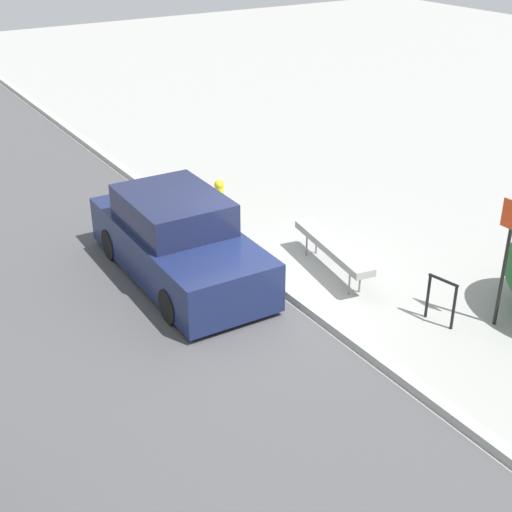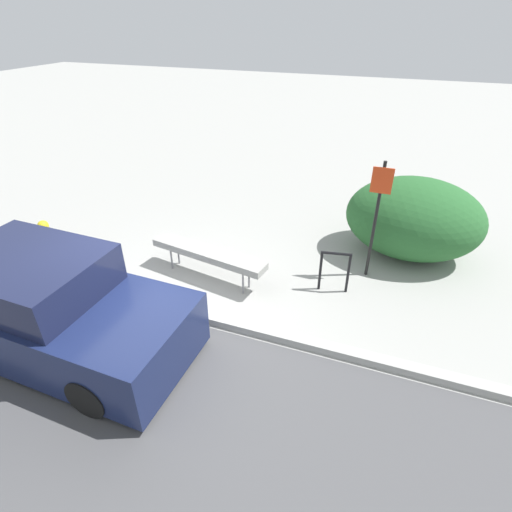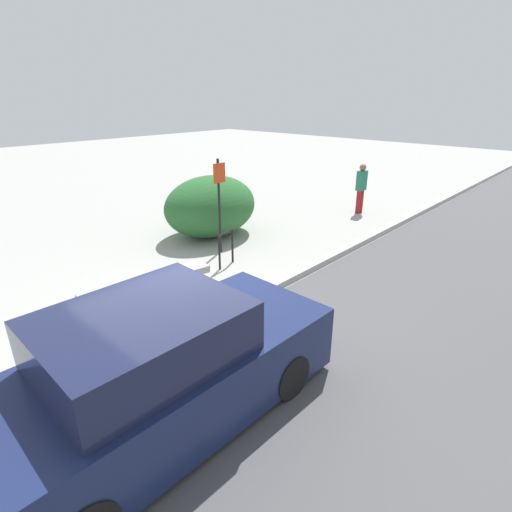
{
  "view_description": "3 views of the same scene",
  "coord_description": "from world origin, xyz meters",
  "px_view_note": "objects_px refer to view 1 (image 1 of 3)",
  "views": [
    {
      "loc": [
        9.4,
        -6.32,
        6.33
      ],
      "look_at": [
        -0.18,
        -0.26,
        0.57
      ],
      "focal_mm": 50.0,
      "sensor_mm": 36.0,
      "label": 1
    },
    {
      "loc": [
        3.3,
        -4.54,
        4.47
      ],
      "look_at": [
        1.31,
        0.82,
        0.93
      ],
      "focal_mm": 28.0,
      "sensor_mm": 36.0,
      "label": 2
    },
    {
      "loc": [
        -3.23,
        -4.65,
        3.67
      ],
      "look_at": [
        1.71,
        -0.11,
        0.95
      ],
      "focal_mm": 28.0,
      "sensor_mm": 36.0,
      "label": 3
    }
  ],
  "objects_px": {
    "parked_car_near": "(178,241)",
    "bike_rack": "(441,296)",
    "bench": "(333,247)",
    "sign_post": "(507,249)",
    "fire_hydrant": "(219,195)"
  },
  "relations": [
    {
      "from": "parked_car_near",
      "to": "bike_rack",
      "type": "bearing_deg",
      "value": 38.5
    },
    {
      "from": "bike_rack",
      "to": "sign_post",
      "type": "height_order",
      "value": "sign_post"
    },
    {
      "from": "bench",
      "to": "parked_car_near",
      "type": "height_order",
      "value": "parked_car_near"
    },
    {
      "from": "sign_post",
      "to": "parked_car_near",
      "type": "relative_size",
      "value": 0.52
    },
    {
      "from": "sign_post",
      "to": "parked_car_near",
      "type": "distance_m",
      "value": 5.66
    },
    {
      "from": "bench",
      "to": "fire_hydrant",
      "type": "relative_size",
      "value": 3.17
    },
    {
      "from": "bike_rack",
      "to": "parked_car_near",
      "type": "xyz_separation_m",
      "value": [
        -3.78,
        -2.87,
        0.19
      ]
    },
    {
      "from": "parked_car_near",
      "to": "fire_hydrant",
      "type": "bearing_deg",
      "value": 137.11
    },
    {
      "from": "bench",
      "to": "fire_hydrant",
      "type": "xyz_separation_m",
      "value": [
        -3.61,
        -0.35,
        -0.13
      ]
    },
    {
      "from": "bike_rack",
      "to": "sign_post",
      "type": "relative_size",
      "value": 0.36
    },
    {
      "from": "parked_car_near",
      "to": "sign_post",
      "type": "bearing_deg",
      "value": 41.33
    },
    {
      "from": "bench",
      "to": "bike_rack",
      "type": "distance_m",
      "value": 2.37
    },
    {
      "from": "bench",
      "to": "sign_post",
      "type": "relative_size",
      "value": 1.05
    },
    {
      "from": "bike_rack",
      "to": "parked_car_near",
      "type": "relative_size",
      "value": 0.19
    },
    {
      "from": "bike_rack",
      "to": "sign_post",
      "type": "bearing_deg",
      "value": 54.93
    }
  ]
}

